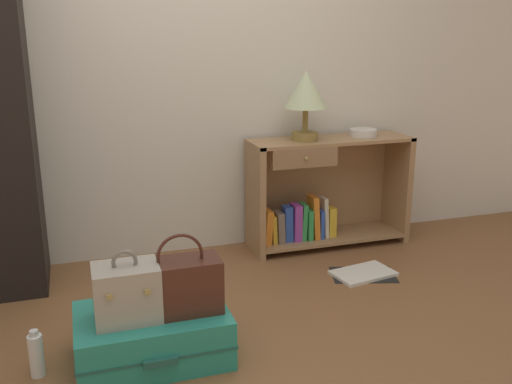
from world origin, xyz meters
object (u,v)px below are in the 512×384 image
(bowl, at_px, (363,133))
(bookshelf, at_px, (321,194))
(suitcase_large, at_px, (153,335))
(train_case, at_px, (127,292))
(table_lamp, at_px, (306,93))
(bottle, at_px, (36,355))
(handbag, at_px, (181,285))
(open_book_on_floor, at_px, (363,274))

(bowl, bearing_deg, bookshelf, 178.06)
(suitcase_large, xyz_separation_m, train_case, (-0.10, -0.03, 0.23))
(table_lamp, relative_size, suitcase_large, 0.66)
(bookshelf, bearing_deg, bottle, -149.20)
(bookshelf, bearing_deg, handbag, -136.31)
(train_case, bearing_deg, table_lamp, 40.81)
(handbag, xyz_separation_m, open_book_on_floor, (1.18, 0.54, -0.34))
(suitcase_large, bearing_deg, train_case, -163.31)
(suitcase_large, height_order, open_book_on_floor, suitcase_large)
(table_lamp, distance_m, suitcase_large, 1.79)
(bookshelf, relative_size, table_lamp, 2.46)
(table_lamp, bearing_deg, bottle, -147.66)
(table_lamp, xyz_separation_m, train_case, (-1.24, -1.07, -0.67))
(bowl, xyz_separation_m, handbag, (-1.44, -1.09, -0.40))
(table_lamp, relative_size, bottle, 2.08)
(bottle, bearing_deg, handbag, -4.86)
(table_lamp, distance_m, handbag, 1.63)
(suitcase_large, distance_m, handbag, 0.27)
(train_case, height_order, open_book_on_floor, train_case)
(suitcase_large, xyz_separation_m, handbag, (0.13, -0.04, 0.24))
(bookshelf, height_order, handbag, bookshelf)
(bottle, bearing_deg, open_book_on_floor, 15.32)
(suitcase_large, bearing_deg, handbag, -15.49)
(table_lamp, distance_m, open_book_on_floor, 1.16)
(open_book_on_floor, bearing_deg, table_lamp, 107.34)
(bookshelf, distance_m, train_case, 1.76)
(table_lamp, height_order, train_case, table_lamp)
(suitcase_large, relative_size, train_case, 2.12)
(handbag, bearing_deg, table_lamp, 46.74)
(bowl, relative_size, handbag, 0.50)
(suitcase_large, bearing_deg, table_lamp, 42.38)
(table_lamp, xyz_separation_m, handbag, (-1.01, -1.08, -0.67))
(train_case, relative_size, handbag, 0.87)
(bowl, distance_m, suitcase_large, 1.99)
(handbag, height_order, bottle, handbag)
(table_lamp, height_order, bottle, table_lamp)
(train_case, xyz_separation_m, open_book_on_floor, (1.41, 0.54, -0.34))
(train_case, bearing_deg, suitcase_large, 16.69)
(bookshelf, relative_size, bottle, 5.12)
(suitcase_large, bearing_deg, open_book_on_floor, 21.13)
(bookshelf, distance_m, handbag, 1.59)
(suitcase_large, height_order, bottle, suitcase_large)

